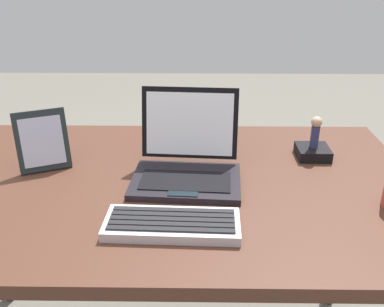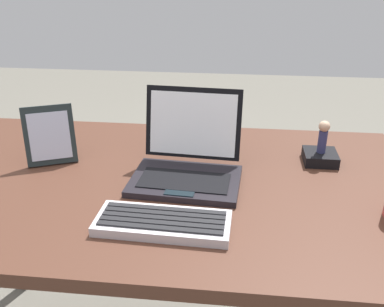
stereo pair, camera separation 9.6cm
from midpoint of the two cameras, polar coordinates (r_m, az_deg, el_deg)
The scene contains 6 objects.
desk at distance 1.19m, azimuth -2.64°, elevation -6.42°, with size 1.42×0.80×0.75m.
laptop_front at distance 1.14m, azimuth 1.82°, elevation -1.27°, with size 0.30×0.26×0.22m.
external_keyboard at distance 0.96m, azimuth -1.01°, elevation -9.25°, with size 0.30×0.13×0.03m.
photo_frame at distance 1.26m, azimuth -16.37°, elevation 2.26°, with size 0.15×0.10×0.17m.
figurine_stand at distance 1.31m, azimuth 18.68°, elevation -0.50°, with size 0.09×0.09×0.03m, color black.
figurine at distance 1.29m, azimuth 19.11°, elevation 2.31°, with size 0.03×0.03×0.10m.
Camera 2 is at (0.21, -1.00, 1.31)m, focal length 40.12 mm.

